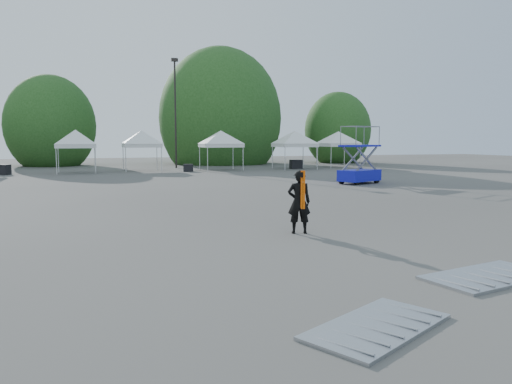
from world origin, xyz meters
name	(u,v)px	position (x,y,z in m)	size (l,w,h in m)	color
ground	(261,230)	(0.00, 0.00, 0.00)	(120.00, 120.00, 0.00)	#474442
light_pole_east	(175,107)	(3.00, 32.00, 5.52)	(0.60, 0.25, 9.80)	black
tree_mid_w	(50,126)	(-8.00, 40.00, 3.93)	(4.16, 4.16, 6.33)	#382314
tree_mid_e	(220,118)	(9.00, 39.00, 4.84)	(5.12, 5.12, 7.79)	#382314
tree_far_e	(337,130)	(22.00, 37.00, 3.63)	(3.84, 3.84, 5.84)	#382314
tent_d	(76,133)	(-5.45, 27.39, 3.06)	(4.15, 4.15, 3.88)	silver
tent_e	(141,134)	(-0.36, 28.88, 3.06)	(4.28, 4.28, 3.88)	silver
tent_f	(221,134)	(6.01, 27.45, 3.06)	(4.51, 4.51, 3.88)	silver
tent_g	(295,134)	(12.55, 27.04, 3.06)	(4.52, 4.52, 3.88)	silver
tent_h	(338,134)	(17.57, 28.46, 3.06)	(4.49, 4.49, 3.88)	silver
man	(299,202)	(0.80, -0.88, 0.87)	(0.72, 0.57, 1.74)	black
scissor_lift	(360,155)	(10.42, 12.35, 1.68)	(2.89, 2.22, 3.34)	#0F0DB4
barrier_left	(377,326)	(-0.98, -7.61, 0.04)	(2.48, 2.00, 0.07)	#A0A2A7
barrier_mid	(488,276)	(2.36, -6.11, 0.04)	(2.67, 1.68, 0.08)	#A0A2A7
crate_west	(2,170)	(-10.58, 27.16, 0.38)	(0.97, 0.75, 0.75)	black
crate_mid	(188,168)	(3.05, 26.52, 0.30)	(0.78, 0.61, 0.61)	black
crate_east	(296,164)	(12.86, 27.39, 0.39)	(1.01, 0.79, 0.79)	black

